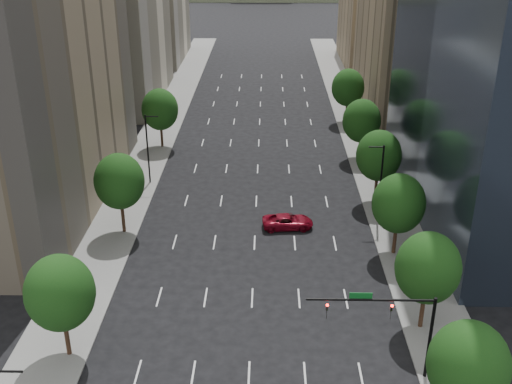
{
  "coord_description": "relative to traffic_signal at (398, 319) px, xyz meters",
  "views": [
    {
      "loc": [
        1.2,
        -5.92,
        31.53
      ],
      "look_at": [
        0.24,
        45.21,
        8.0
      ],
      "focal_mm": 43.27,
      "sensor_mm": 36.0,
      "label": 1
    }
  ],
  "objects": [
    {
      "name": "tree_left_1",
      "position": [
        -24.53,
        22.0,
        0.79
      ],
      "size": [
        5.2,
        5.2,
        8.97
      ],
      "color": "#382316",
      "rests_on": "ground"
    },
    {
      "name": "tree_right_1",
      "position": [
        3.47,
        6.0,
        0.58
      ],
      "size": [
        5.2,
        5.2,
        8.75
      ],
      "color": "#382316",
      "rests_on": "ground"
    },
    {
      "name": "tree_right_2",
      "position": [
        3.47,
        18.0,
        0.43
      ],
      "size": [
        5.2,
        5.2,
        8.61
      ],
      "color": "#382316",
      "rests_on": "ground"
    },
    {
      "name": "tree_right_4",
      "position": [
        3.47,
        44.0,
        0.29
      ],
      "size": [
        5.2,
        5.2,
        8.46
      ],
      "color": "#382316",
      "rests_on": "ground"
    },
    {
      "name": "tree_left_0",
      "position": [
        -24.53,
        2.0,
        0.58
      ],
      "size": [
        5.2,
        5.2,
        8.75
      ],
      "color": "#382316",
      "rests_on": "ground"
    },
    {
      "name": "tree_right_5",
      "position": [
        3.47,
        60.0,
        0.58
      ],
      "size": [
        5.2,
        5.2,
        8.75
      ],
      "color": "#382316",
      "rests_on": "ground"
    },
    {
      "name": "streetlight_ln",
      "position": [
        -23.96,
        35.0,
        -0.33
      ],
      "size": [
        1.7,
        0.2,
        9.0
      ],
      "color": "black",
      "rests_on": "ground"
    },
    {
      "name": "sidewalk_right",
      "position": [
        4.97,
        30.0,
        -5.1
      ],
      "size": [
        6.0,
        200.0,
        0.15
      ],
      "primitive_type": "cube",
      "color": "slate",
      "rests_on": "ground"
    },
    {
      "name": "traffic_signal",
      "position": [
        0.0,
        0.0,
        0.0
      ],
      "size": [
        9.12,
        0.4,
        7.38
      ],
      "color": "black",
      "rests_on": "ground"
    },
    {
      "name": "tree_left_2",
      "position": [
        -24.53,
        48.0,
        0.5
      ],
      "size": [
        5.2,
        5.2,
        8.68
      ],
      "color": "#382316",
      "rests_on": "ground"
    },
    {
      "name": "streetlight_rn",
      "position": [
        2.91,
        25.0,
        -0.33
      ],
      "size": [
        1.7,
        0.2,
        9.0
      ],
      "color": "black",
      "rests_on": "ground"
    },
    {
      "name": "parking_tan_right",
      "position": [
        14.47,
        70.0,
        9.83
      ],
      "size": [
        14.0,
        30.0,
        30.0
      ],
      "primitive_type": "cube",
      "color": "#8C7759",
      "rests_on": "ground"
    },
    {
      "name": "filler_left",
      "position": [
        -35.53,
        106.0,
        3.83
      ],
      "size": [
        14.0,
        26.0,
        18.0
      ],
      "primitive_type": "cube",
      "color": "beige",
      "rests_on": "ground"
    },
    {
      "name": "tree_right_3",
      "position": [
        3.47,
        30.0,
        0.72
      ],
      "size": [
        5.2,
        5.2,
        8.89
      ],
      "color": "#382316",
      "rests_on": "ground"
    },
    {
      "name": "car_red_far",
      "position": [
        -7.0,
        23.37,
        -4.41
      ],
      "size": [
        5.66,
        2.94,
        1.52
      ],
      "primitive_type": "imported",
      "rotation": [
        0.0,
        0.0,
        1.65
      ],
      "color": "maroon",
      "rests_on": "ground"
    },
    {
      "name": "filler_right",
      "position": [
        14.47,
        103.0,
        2.83
      ],
      "size": [
        14.0,
        26.0,
        16.0
      ],
      "primitive_type": "cube",
      "color": "#8C7759",
      "rests_on": "ground"
    },
    {
      "name": "sidewalk_left",
      "position": [
        -26.03,
        30.0,
        -5.1
      ],
      "size": [
        6.0,
        200.0,
        0.15
      ],
      "primitive_type": "cube",
      "color": "slate",
      "rests_on": "ground"
    },
    {
      "name": "tree_right_0",
      "position": [
        3.47,
        -5.0,
        0.22
      ],
      "size": [
        5.2,
        5.2,
        8.39
      ],
      "color": "#382316",
      "rests_on": "ground"
    }
  ]
}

